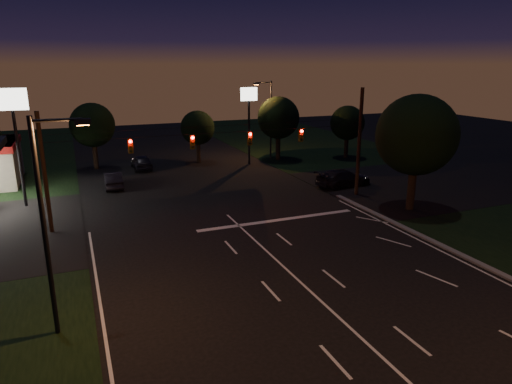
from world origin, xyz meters
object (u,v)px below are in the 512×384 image
car_cross (343,178)px  utility_pole_right (356,195)px  tree_right_near (415,136)px  car_oncoming_a (141,162)px  car_oncoming_b (113,180)px

car_cross → utility_pole_right: bearing=164.0°
utility_pole_right → car_cross: utility_pole_right is taller
tree_right_near → car_cross: tree_right_near is taller
tree_right_near → car_oncoming_a: bearing=128.0°
utility_pole_right → car_oncoming_b: utility_pole_right is taller
utility_pole_right → car_oncoming_a: 23.04m
utility_pole_right → tree_right_near: bearing=-72.5°
utility_pole_right → car_oncoming_b: size_ratio=2.10×
utility_pole_right → car_cross: 2.98m
car_oncoming_b → car_cross: (19.56, -7.47, 0.08)m
car_oncoming_a → car_cross: car_cross is taller
tree_right_near → car_cross: (-1.02, 7.66, -4.89)m
tree_right_near → car_oncoming_a: (-17.06, 21.83, -4.90)m
car_oncoming_b → car_oncoming_a: bearing=-116.5°
tree_right_near → car_oncoming_b: (-20.59, 15.13, -4.97)m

